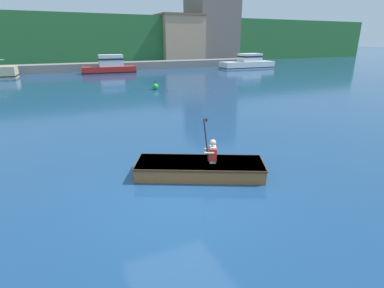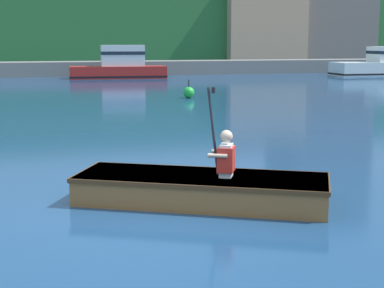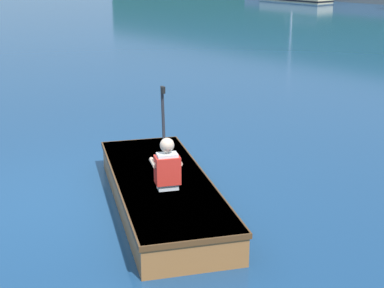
% 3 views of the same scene
% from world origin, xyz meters
% --- Properties ---
extents(ground_plane, '(300.00, 300.00, 0.00)m').
position_xyz_m(ground_plane, '(0.00, 0.00, 0.00)').
color(ground_plane, navy).
extents(shoreline_ridge, '(120.00, 20.00, 7.06)m').
position_xyz_m(shoreline_ridge, '(0.00, 51.22, 3.53)').
color(shoreline_ridge, '#2D6B33').
rests_on(shoreline_ridge, ground).
extents(waterfront_warehouse_left, '(7.26, 8.95, 7.44)m').
position_xyz_m(waterfront_warehouse_left, '(18.19, 44.45, 3.73)').
color(waterfront_warehouse_left, tan).
rests_on(waterfront_warehouse_left, ground).
extents(waterfront_office_block_center, '(7.75, 8.05, 15.47)m').
position_xyz_m(waterfront_office_block_center, '(25.06, 44.50, 7.74)').
color(waterfront_office_block_center, '#75665B').
rests_on(waterfront_office_block_center, ground).
extents(marina_dock, '(52.95, 2.40, 0.90)m').
position_xyz_m(marina_dock, '(0.00, 32.35, 0.45)').
color(marina_dock, slate).
rests_on(marina_dock, ground).
extents(moored_boat_dock_west_inner, '(5.83, 2.07, 1.97)m').
position_xyz_m(moored_boat_dock_west_inner, '(3.83, 28.68, 0.73)').
color(moored_boat_dock_west_inner, red).
rests_on(moored_boat_dock_west_inner, ground).
extents(moored_boat_dock_center_near, '(7.17, 2.33, 1.87)m').
position_xyz_m(moored_boat_dock_center_near, '(20.95, 27.00, 0.67)').
color(moored_boat_dock_center_near, white).
rests_on(moored_boat_dock_center_near, ground).
extents(rowboat_foreground, '(3.57, 2.58, 0.39)m').
position_xyz_m(rowboat_foreground, '(0.95, 0.87, 0.22)').
color(rowboat_foreground, '#935B2D').
rests_on(rowboat_foreground, ground).
extents(person_paddler, '(0.44, 0.44, 1.20)m').
position_xyz_m(person_paddler, '(1.28, 0.70, 0.68)').
color(person_paddler, silver).
rests_on(person_paddler, rowboat_foreground).
extents(channel_buoy, '(0.44, 0.44, 0.72)m').
position_xyz_m(channel_buoy, '(4.66, 15.54, 0.22)').
color(channel_buoy, green).
rests_on(channel_buoy, ground).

